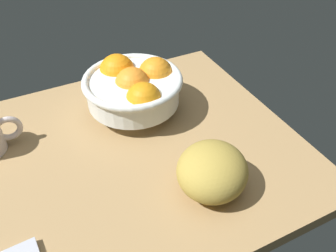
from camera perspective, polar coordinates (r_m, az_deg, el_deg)
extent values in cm
cube|color=#A68253|center=(73.44, -9.56, -5.88)|extent=(78.25, 59.13, 3.00)
cylinder|color=white|center=(82.40, -5.40, 3.25)|extent=(9.41, 9.41, 2.81)
cylinder|color=white|center=(79.96, -5.59, 5.63)|extent=(20.42, 20.42, 5.53)
torus|color=white|center=(78.43, -5.71, 7.29)|extent=(22.02, 22.02, 1.60)
sphere|color=orange|center=(79.01, -5.69, 6.59)|extent=(7.75, 7.75, 7.75)
sphere|color=orange|center=(83.80, -8.08, 8.58)|extent=(8.18, 8.18, 8.18)
sphere|color=orange|center=(74.17, -3.88, 4.15)|extent=(7.57, 7.57, 7.57)
sphere|color=orange|center=(82.16, -1.99, 8.25)|extent=(7.93, 7.93, 7.93)
ellipsoid|color=#AF943F|center=(63.48, 7.06, -7.11)|extent=(18.38, 18.37, 8.83)
torus|color=silver|center=(78.70, -24.13, -0.35)|extent=(5.69, 1.22, 5.69)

